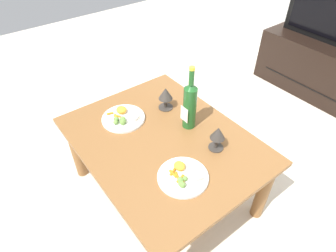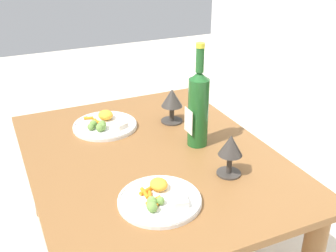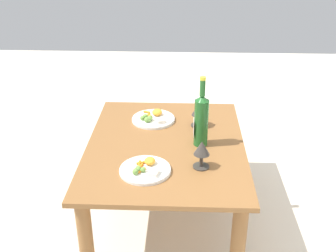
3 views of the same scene
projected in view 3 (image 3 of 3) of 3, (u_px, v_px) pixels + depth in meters
ground_plane at (166, 214)px, 2.42m from camera, size 6.40×6.40×0.00m
dining_table at (166, 156)px, 2.24m from camera, size 1.06×0.83×0.47m
wine_bottle at (201, 119)px, 2.13m from camera, size 0.07×0.08×0.38m
goblet_left at (199, 111)px, 2.35m from camera, size 0.09×0.09×0.14m
goblet_right at (202, 150)px, 1.96m from camera, size 0.08×0.08×0.14m
dinner_plate_left at (153, 118)px, 2.45m from camera, size 0.25×0.25×0.05m
dinner_plate_right at (145, 169)px, 1.96m from camera, size 0.25×0.25×0.04m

